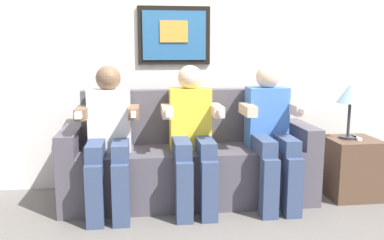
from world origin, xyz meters
name	(u,v)px	position (x,y,z in m)	size (l,w,h in m)	color
ground_plane	(194,214)	(0.00, 0.00, 0.00)	(5.74, 5.74, 0.00)	#66605B
back_wall_assembly	(183,41)	(0.00, 0.76, 1.30)	(4.42, 0.10, 2.60)	silver
couch	(189,163)	(0.00, 0.33, 0.31)	(2.02, 0.58, 0.90)	#514C56
person_on_left	(109,134)	(-0.63, 0.16, 0.61)	(0.46, 0.56, 1.11)	white
person_in_middle	(192,132)	(0.00, 0.16, 0.61)	(0.46, 0.56, 1.11)	yellow
person_on_right	(271,130)	(0.63, 0.16, 0.61)	(0.46, 0.56, 1.11)	#3F72CC
side_table_right	(351,168)	(1.36, 0.22, 0.25)	(0.40, 0.40, 0.50)	brown
table_lamp	(350,96)	(1.32, 0.23, 0.86)	(0.22, 0.22, 0.46)	#333338
spare_remote_on_table	(356,138)	(1.37, 0.21, 0.51)	(0.04, 0.13, 0.02)	white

